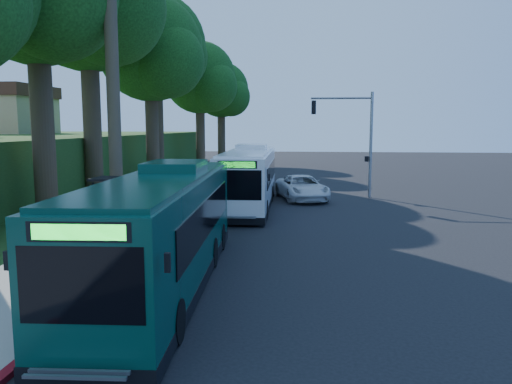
# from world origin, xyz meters

# --- Properties ---
(ground) EXTENTS (140.00, 140.00, 0.00)m
(ground) POSITION_xyz_m (0.00, 0.00, 0.00)
(ground) COLOR black
(ground) RESTS_ON ground
(sidewalk) EXTENTS (4.50, 70.00, 0.12)m
(sidewalk) POSITION_xyz_m (-7.30, 0.00, 0.06)
(sidewalk) COLOR gray
(sidewalk) RESTS_ON ground
(red_curb) EXTENTS (0.25, 30.00, 0.13)m
(red_curb) POSITION_xyz_m (-5.00, -4.00, 0.07)
(red_curb) COLOR maroon
(red_curb) RESTS_ON ground
(grass_verge) EXTENTS (8.00, 70.00, 0.06)m
(grass_verge) POSITION_xyz_m (-13.00, 5.00, 0.03)
(grass_verge) COLOR #234719
(grass_verge) RESTS_ON ground
(bus_shelter) EXTENTS (3.20, 1.51, 2.55)m
(bus_shelter) POSITION_xyz_m (-7.26, -2.86, 1.81)
(bus_shelter) COLOR black
(bus_shelter) RESTS_ON ground
(stop_sign_pole) EXTENTS (0.35, 0.06, 3.17)m
(stop_sign_pole) POSITION_xyz_m (-5.40, -5.00, 2.08)
(stop_sign_pole) COLOR gray
(stop_sign_pole) RESTS_ON ground
(traffic_signal_pole) EXTENTS (4.10, 0.30, 7.00)m
(traffic_signal_pole) POSITION_xyz_m (3.78, 10.00, 4.42)
(traffic_signal_pole) COLOR gray
(traffic_signal_pole) RESTS_ON ground
(tree_1) EXTENTS (10.50, 10.00, 18.26)m
(tree_1) POSITION_xyz_m (-13.37, 7.98, 12.73)
(tree_1) COLOR #382B1E
(tree_1) RESTS_ON ground
(tree_2) EXTENTS (8.82, 8.40, 15.12)m
(tree_2) POSITION_xyz_m (-11.89, 15.98, 10.48)
(tree_2) COLOR #382B1E
(tree_2) RESTS_ON ground
(tree_3) EXTENTS (10.08, 9.60, 17.28)m
(tree_3) POSITION_xyz_m (-13.88, 23.98, 11.98)
(tree_3) COLOR #382B1E
(tree_3) RESTS_ON ground
(tree_4) EXTENTS (8.40, 8.00, 14.14)m
(tree_4) POSITION_xyz_m (-11.40, 31.98, 9.73)
(tree_4) COLOR #382B1E
(tree_4) RESTS_ON ground
(tree_5) EXTENTS (7.35, 7.00, 12.86)m
(tree_5) POSITION_xyz_m (-10.41, 39.99, 8.96)
(tree_5) COLOR #382B1E
(tree_5) RESTS_ON ground
(white_bus) EXTENTS (2.98, 12.27, 3.63)m
(white_bus) POSITION_xyz_m (-2.79, 5.35, 1.77)
(white_bus) COLOR white
(white_bus) RESTS_ON ground
(teal_bus) EXTENTS (3.28, 12.25, 3.61)m
(teal_bus) POSITION_xyz_m (-3.57, -9.62, 1.76)
(teal_bus) COLOR #0A3B31
(teal_bus) RESTS_ON ground
(pickup) EXTENTS (4.00, 6.14, 1.57)m
(pickup) POSITION_xyz_m (0.30, 8.62, 0.79)
(pickup) COLOR silver
(pickup) RESTS_ON ground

